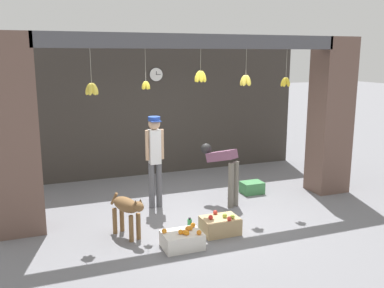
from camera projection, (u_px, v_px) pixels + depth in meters
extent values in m
plane|color=slate|center=(200.00, 213.00, 7.61)|extent=(60.00, 60.00, 0.00)
cube|color=#38332D|center=(154.00, 108.00, 9.89)|extent=(7.19, 0.12, 3.10)
cube|color=brown|center=(15.00, 136.00, 6.53)|extent=(0.70, 0.60, 3.10)
cube|color=brown|center=(331.00, 116.00, 8.60)|extent=(0.70, 0.60, 3.10)
cube|color=#4C4C51|center=(198.00, 41.00, 7.11)|extent=(5.29, 0.24, 0.24)
cylinder|color=#B2AD99|center=(91.00, 66.00, 6.51)|extent=(0.01, 0.01, 0.52)
ellipsoid|color=yellow|center=(95.00, 89.00, 6.60)|extent=(0.14, 0.07, 0.21)
ellipsoid|color=yellow|center=(93.00, 89.00, 6.63)|extent=(0.11, 0.13, 0.22)
ellipsoid|color=yellow|center=(90.00, 89.00, 6.62)|extent=(0.11, 0.13, 0.22)
ellipsoid|color=yellow|center=(88.00, 89.00, 6.57)|extent=(0.14, 0.07, 0.21)
ellipsoid|color=yellow|center=(90.00, 89.00, 6.53)|extent=(0.11, 0.13, 0.22)
ellipsoid|color=yellow|center=(94.00, 89.00, 6.55)|extent=(0.11, 0.13, 0.22)
cylinder|color=#B2AD99|center=(145.00, 65.00, 6.90)|extent=(0.01, 0.01, 0.52)
ellipsoid|color=yellow|center=(148.00, 85.00, 6.98)|extent=(0.10, 0.05, 0.15)
ellipsoid|color=yellow|center=(146.00, 85.00, 7.01)|extent=(0.07, 0.10, 0.15)
ellipsoid|color=yellow|center=(144.00, 85.00, 6.98)|extent=(0.09, 0.08, 0.16)
ellipsoid|color=yellow|center=(144.00, 85.00, 6.94)|extent=(0.09, 0.08, 0.16)
ellipsoid|color=yellow|center=(147.00, 85.00, 6.94)|extent=(0.07, 0.10, 0.15)
cylinder|color=#B2AD99|center=(201.00, 60.00, 7.18)|extent=(0.01, 0.01, 0.36)
ellipsoid|color=yellow|center=(203.00, 76.00, 7.26)|extent=(0.14, 0.08, 0.21)
ellipsoid|color=yellow|center=(201.00, 76.00, 7.29)|extent=(0.12, 0.13, 0.23)
ellipsoid|color=yellow|center=(199.00, 76.00, 7.28)|extent=(0.09, 0.14, 0.22)
ellipsoid|color=yellow|center=(197.00, 76.00, 7.25)|extent=(0.14, 0.11, 0.22)
ellipsoid|color=yellow|center=(198.00, 77.00, 7.20)|extent=(0.14, 0.11, 0.22)
ellipsoid|color=yellow|center=(201.00, 77.00, 7.19)|extent=(0.09, 0.14, 0.22)
ellipsoid|color=yellow|center=(203.00, 77.00, 7.22)|extent=(0.12, 0.13, 0.23)
cylinder|color=#B2AD99|center=(246.00, 62.00, 7.50)|extent=(0.01, 0.01, 0.45)
ellipsoid|color=yellow|center=(248.00, 80.00, 7.59)|extent=(0.14, 0.08, 0.21)
ellipsoid|color=yellow|center=(245.00, 80.00, 7.62)|extent=(0.10, 0.14, 0.22)
ellipsoid|color=yellow|center=(243.00, 80.00, 7.58)|extent=(0.13, 0.11, 0.22)
ellipsoid|color=yellow|center=(244.00, 81.00, 7.53)|extent=(0.13, 0.11, 0.22)
ellipsoid|color=yellow|center=(248.00, 81.00, 7.53)|extent=(0.10, 0.14, 0.22)
cylinder|color=#B2AD99|center=(287.00, 63.00, 7.76)|extent=(0.01, 0.01, 0.51)
ellipsoid|color=yellow|center=(288.00, 82.00, 7.84)|extent=(0.12, 0.07, 0.19)
ellipsoid|color=yellow|center=(285.00, 82.00, 7.87)|extent=(0.09, 0.12, 0.20)
ellipsoid|color=yellow|center=(283.00, 82.00, 7.84)|extent=(0.12, 0.10, 0.20)
ellipsoid|color=yellow|center=(285.00, 82.00, 7.79)|extent=(0.12, 0.10, 0.20)
ellipsoid|color=yellow|center=(288.00, 82.00, 7.79)|extent=(0.09, 0.12, 0.20)
ellipsoid|color=brown|center=(126.00, 205.00, 6.55)|extent=(0.43, 0.61, 0.23)
cylinder|color=brown|center=(138.00, 226.00, 6.51)|extent=(0.07, 0.07, 0.41)
cylinder|color=brown|center=(131.00, 229.00, 6.42)|extent=(0.07, 0.07, 0.41)
cylinder|color=brown|center=(122.00, 219.00, 6.81)|extent=(0.07, 0.07, 0.41)
cylinder|color=brown|center=(115.00, 221.00, 6.72)|extent=(0.07, 0.07, 0.41)
ellipsoid|color=brown|center=(138.00, 207.00, 6.32)|extent=(0.22, 0.25, 0.15)
cone|color=brown|center=(140.00, 201.00, 6.34)|extent=(0.05, 0.05, 0.06)
cone|color=brown|center=(136.00, 202.00, 6.28)|extent=(0.05, 0.05, 0.06)
cylinder|color=brown|center=(114.00, 198.00, 6.76)|extent=(0.11, 0.18, 0.23)
cylinder|color=#56565B|center=(159.00, 185.00, 7.86)|extent=(0.11, 0.11, 0.83)
cylinder|color=#56565B|center=(152.00, 186.00, 7.82)|extent=(0.11, 0.11, 0.83)
cube|color=white|center=(155.00, 147.00, 7.69)|extent=(0.20, 0.17, 0.62)
cylinder|color=tan|center=(162.00, 144.00, 7.73)|extent=(0.06, 0.06, 0.55)
cylinder|color=tan|center=(147.00, 145.00, 7.64)|extent=(0.06, 0.06, 0.55)
sphere|color=tan|center=(154.00, 124.00, 7.61)|extent=(0.21, 0.21, 0.21)
cylinder|color=#234299|center=(154.00, 119.00, 7.59)|extent=(0.22, 0.22, 0.08)
cube|color=#234299|center=(156.00, 121.00, 7.49)|extent=(0.18, 0.12, 0.01)
cylinder|color=#6B665B|center=(231.00, 185.00, 7.82)|extent=(0.11, 0.11, 0.84)
cylinder|color=#6B665B|center=(236.00, 184.00, 7.92)|extent=(0.11, 0.11, 0.84)
cube|color=#754760|center=(222.00, 156.00, 7.96)|extent=(0.46, 0.66, 0.32)
sphere|color=black|center=(206.00, 149.00, 8.21)|extent=(0.20, 0.20, 0.20)
cube|color=silver|center=(182.00, 240.00, 6.23)|extent=(0.57, 0.44, 0.24)
sphere|color=orange|center=(185.00, 232.00, 6.14)|extent=(0.07, 0.07, 0.07)
sphere|color=orange|center=(193.00, 225.00, 6.40)|extent=(0.07, 0.07, 0.07)
sphere|color=orange|center=(199.00, 232.00, 6.14)|extent=(0.07, 0.07, 0.07)
sphere|color=orange|center=(188.00, 229.00, 6.27)|extent=(0.07, 0.07, 0.07)
sphere|color=orange|center=(181.00, 232.00, 6.15)|extent=(0.07, 0.07, 0.07)
sphere|color=orange|center=(187.00, 233.00, 6.12)|extent=(0.07, 0.07, 0.07)
sphere|color=orange|center=(164.00, 231.00, 6.19)|extent=(0.07, 0.07, 0.07)
sphere|color=orange|center=(190.00, 228.00, 6.29)|extent=(0.07, 0.07, 0.07)
cube|color=tan|center=(220.00, 225.00, 6.73)|extent=(0.58, 0.41, 0.26)
sphere|color=red|center=(229.00, 219.00, 6.58)|extent=(0.07, 0.07, 0.07)
sphere|color=red|center=(215.00, 212.00, 6.85)|extent=(0.07, 0.07, 0.07)
sphere|color=red|center=(211.00, 217.00, 6.64)|extent=(0.07, 0.07, 0.07)
sphere|color=#99B238|center=(225.00, 216.00, 6.70)|extent=(0.07, 0.07, 0.07)
sphere|color=#99B238|center=(232.00, 217.00, 6.66)|extent=(0.07, 0.07, 0.07)
cube|color=#42844C|center=(252.00, 188.00, 8.69)|extent=(0.43, 0.32, 0.24)
cylinder|color=#38934C|center=(190.00, 227.00, 6.70)|extent=(0.07, 0.07, 0.25)
cylinder|color=black|center=(190.00, 219.00, 6.67)|extent=(0.04, 0.04, 0.03)
cylinder|color=black|center=(156.00, 74.00, 9.68)|extent=(0.32, 0.01, 0.32)
cylinder|color=white|center=(156.00, 75.00, 9.67)|extent=(0.30, 0.02, 0.30)
cube|color=black|center=(156.00, 73.00, 9.65)|extent=(0.01, 0.01, 0.08)
cube|color=black|center=(158.00, 75.00, 9.68)|extent=(0.11, 0.01, 0.01)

